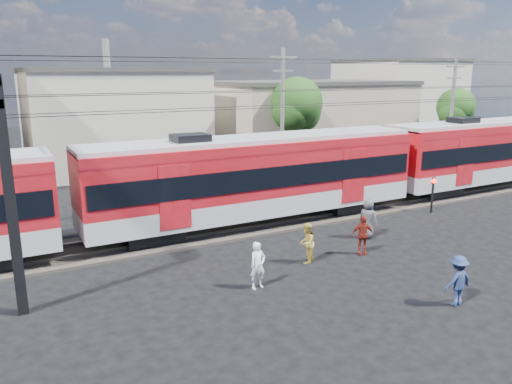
% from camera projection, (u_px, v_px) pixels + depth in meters
% --- Properties ---
extents(ground, '(120.00, 120.00, 0.00)m').
position_uv_depth(ground, '(361.00, 289.00, 16.57)').
color(ground, black).
rests_on(ground, ground).
extents(track_bed, '(70.00, 3.40, 0.12)m').
position_uv_depth(track_bed, '(249.00, 225.00, 23.41)').
color(track_bed, '#2D2823').
rests_on(track_bed, ground).
extents(rail_near, '(70.00, 0.12, 0.12)m').
position_uv_depth(rail_near, '(257.00, 226.00, 22.74)').
color(rail_near, '#59544C').
rests_on(rail_near, track_bed).
extents(rail_far, '(70.00, 0.12, 0.12)m').
position_uv_depth(rail_far, '(242.00, 218.00, 24.02)').
color(rail_far, '#59544C').
rests_on(rail_far, track_bed).
extents(commuter_train, '(50.30, 3.08, 4.17)m').
position_uv_depth(commuter_train, '(261.00, 174.00, 23.13)').
color(commuter_train, black).
rests_on(commuter_train, ground).
extents(catenary, '(70.00, 9.30, 7.52)m').
position_uv_depth(catenary, '(39.00, 125.00, 18.23)').
color(catenary, black).
rests_on(catenary, ground).
extents(building_midwest, '(12.24, 12.24, 7.30)m').
position_uv_depth(building_midwest, '(110.00, 117.00, 37.90)').
color(building_midwest, beige).
rests_on(building_midwest, ground).
extents(building_mideast, '(16.32, 10.20, 6.30)m').
position_uv_depth(building_mideast, '(307.00, 118.00, 42.82)').
color(building_mideast, tan).
rests_on(building_mideast, ground).
extents(building_east, '(10.20, 10.20, 8.30)m').
position_uv_depth(building_east, '(397.00, 100.00, 52.46)').
color(building_east, beige).
rests_on(building_east, ground).
extents(utility_pole_mid, '(1.80, 0.24, 8.50)m').
position_uv_depth(utility_pole_mid, '(282.00, 113.00, 31.11)').
color(utility_pole_mid, slate).
rests_on(utility_pole_mid, ground).
extents(utility_pole_east, '(1.80, 0.24, 8.00)m').
position_uv_depth(utility_pole_east, '(452.00, 110.00, 36.76)').
color(utility_pole_east, slate).
rests_on(utility_pole_east, ground).
extents(tree_near, '(3.82, 3.64, 6.72)m').
position_uv_depth(tree_near, '(298.00, 106.00, 35.19)').
color(tree_near, '#382619').
rests_on(tree_near, ground).
extents(tree_far, '(3.36, 3.12, 5.76)m').
position_uv_depth(tree_far, '(456.00, 109.00, 41.41)').
color(tree_far, '#382619').
rests_on(tree_far, ground).
extents(pedestrian_a, '(0.64, 0.47, 1.60)m').
position_uv_depth(pedestrian_a, '(258.00, 265.00, 16.51)').
color(pedestrian_a, white).
rests_on(pedestrian_a, ground).
extents(pedestrian_b, '(0.96, 0.94, 1.56)m').
position_uv_depth(pedestrian_b, '(307.00, 243.00, 18.73)').
color(pedestrian_b, gold).
rests_on(pedestrian_b, ground).
extents(pedestrian_c, '(1.04, 0.61, 1.60)m').
position_uv_depth(pedestrian_c, '(458.00, 280.00, 15.32)').
color(pedestrian_c, navy).
rests_on(pedestrian_c, ground).
extents(pedestrian_d, '(1.01, 0.70, 1.59)m').
position_uv_depth(pedestrian_d, '(363.00, 235.00, 19.61)').
color(pedestrian_d, maroon).
rests_on(pedestrian_d, ground).
extents(pedestrian_e, '(0.88, 1.01, 1.74)m').
position_uv_depth(pedestrian_e, '(368.00, 218.00, 21.55)').
color(pedestrian_e, '#4F4E54').
rests_on(pedestrian_e, ground).
extents(car_silver, '(3.88, 1.95, 1.27)m').
position_uv_depth(car_silver, '(478.00, 156.00, 39.05)').
color(car_silver, '#A4A5AB').
rests_on(car_silver, ground).
extents(crossing_signal, '(0.27, 0.27, 1.84)m').
position_uv_depth(crossing_signal, '(433.00, 188.00, 25.32)').
color(crossing_signal, black).
rests_on(crossing_signal, ground).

